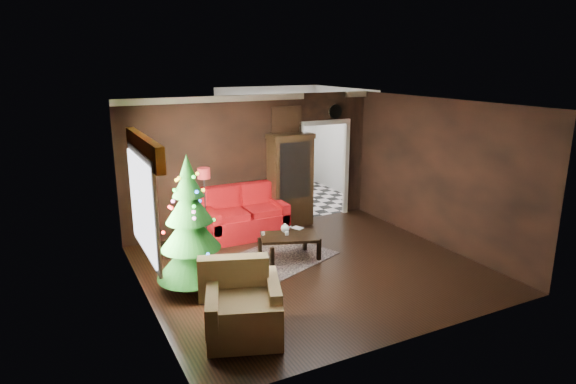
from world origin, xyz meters
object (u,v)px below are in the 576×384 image
loveseat (245,212)px  kitchen_table (287,190)px  curio_cabinet (290,182)px  teapot (285,228)px  christmas_tree (190,226)px  wall_clock (335,112)px  floor_lamp (205,207)px  armchair (244,303)px  coffee_table (289,247)px

loveseat → kitchen_table: size_ratio=2.27×
curio_cabinet → teapot: 1.87m
christmas_tree → teapot: christmas_tree is taller
christmas_tree → wall_clock: (4.00, 2.33, 1.33)m
floor_lamp → wall_clock: (3.27, 0.76, 1.55)m
loveseat → floor_lamp: size_ratio=1.14×
curio_cabinet → floor_lamp: 2.16m
floor_lamp → teapot: (1.16, -1.00, -0.29)m
armchair → kitchen_table: 6.09m
coffee_table → teapot: bearing=89.1°
armchair → christmas_tree: bearing=117.7°
coffee_table → wall_clock: 3.58m
armchair → coffee_table: armchair is taller
loveseat → christmas_tree: 2.60m
loveseat → armchair: size_ratio=1.69×
loveseat → christmas_tree: (-1.65, -1.93, 0.55)m
christmas_tree → armchair: christmas_tree is taller
armchair → coffee_table: bearing=69.7°
loveseat → curio_cabinet: size_ratio=0.89×
floor_lamp → christmas_tree: 1.74m
loveseat → coffee_table: loveseat is taller
kitchen_table → wall_clock: bearing=-66.3°
christmas_tree → teapot: (1.88, 0.57, -0.51)m
christmas_tree → kitchen_table: bearing=46.1°
floor_lamp → coffee_table: (1.15, -1.17, -0.59)m
wall_clock → kitchen_table: 2.43m
christmas_tree → coffee_table: bearing=11.9°
wall_clock → kitchen_table: wall_clock is taller
loveseat → floor_lamp: bearing=-158.7°
loveseat → coffee_table: 1.57m
curio_cabinet → teapot: bearing=-120.1°
curio_cabinet → kitchen_table: curio_cabinet is taller
armchair → kitchen_table: (3.23, 5.16, -0.09)m
coffee_table → kitchen_table: kitchen_table is taller
curio_cabinet → kitchen_table: 1.67m
floor_lamp → christmas_tree: (-0.73, -1.57, 0.22)m
loveseat → armchair: (-1.43, -3.51, -0.04)m
armchair → coffee_table: size_ratio=1.01×
christmas_tree → kitchen_table: (3.45, 3.58, -0.67)m
wall_clock → kitchen_table: (-0.55, 1.25, -2.00)m
coffee_table → wall_clock: wall_clock is taller
floor_lamp → kitchen_table: size_ratio=1.99×
floor_lamp → christmas_tree: christmas_tree is taller
coffee_table → teapot: 0.35m
curio_cabinet → floor_lamp: curio_cabinet is taller
floor_lamp → teapot: 1.56m
loveseat → coffee_table: size_ratio=1.70×
teapot → floor_lamp: bearing=139.2°
curio_cabinet → armchair: 4.56m
floor_lamp → wall_clock: wall_clock is taller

